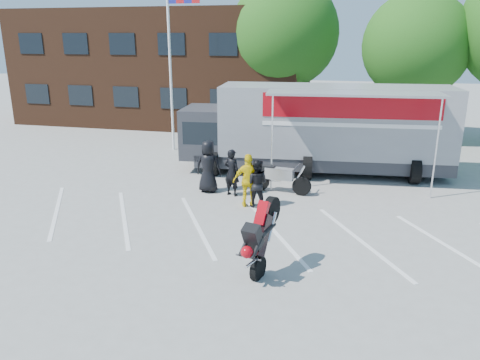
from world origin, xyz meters
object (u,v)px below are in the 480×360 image
at_px(spectator_hivis, 249,181).
at_px(spectator_leather_a, 208,166).
at_px(tree_left, 284,34).
at_px(spectator_leather_c, 256,184).
at_px(tree_mid, 416,46).
at_px(spectator_leather_b, 232,173).
at_px(parked_motorcycle, 280,193).
at_px(stunt_bike_rider, 269,267).
at_px(transporter_truck, 319,172).
at_px(flagpole, 174,45).

bearing_deg(spectator_hivis, spectator_leather_a, -51.11).
bearing_deg(tree_left, spectator_leather_c, -84.65).
height_order(tree_mid, spectator_leather_b, tree_mid).
bearing_deg(parked_motorcycle, spectator_leather_a, 108.69).
distance_m(spectator_leather_a, spectator_leather_b, 0.96).
bearing_deg(spectator_leather_a, parked_motorcycle, -169.88).
bearing_deg(spectator_leather_a, spectator_leather_b, 167.70).
height_order(tree_left, spectator_leather_a, tree_left).
relative_size(tree_mid, stunt_bike_rider, 3.81).
bearing_deg(spectator_leather_a, tree_mid, -126.37).
bearing_deg(tree_left, spectator_leather_a, -93.81).
xyz_separation_m(stunt_bike_rider, spectator_leather_c, (-1.19, 4.10, 0.81)).
bearing_deg(tree_mid, spectator_hivis, -116.55).
relative_size(tree_left, spectator_hivis, 4.83).
height_order(stunt_bike_rider, spectator_leather_b, spectator_leather_b).
xyz_separation_m(tree_left, parked_motorcycle, (1.77, -11.42, -5.57)).
bearing_deg(spectator_leather_b, tree_left, -70.72).
bearing_deg(parked_motorcycle, spectator_leather_c, 168.87).
bearing_deg(spectator_leather_c, tree_mid, -113.22).
height_order(transporter_truck, spectator_leather_a, spectator_leather_a).
xyz_separation_m(tree_left, tree_mid, (7.00, -1.00, -0.62)).
relative_size(flagpole, spectator_hivis, 4.47).
bearing_deg(spectator_leather_b, spectator_leather_a, 7.17).
bearing_deg(flagpole, spectator_hivis, -53.59).
bearing_deg(transporter_truck, spectator_leather_c, -115.36).
bearing_deg(spectator_leather_a, spectator_leather_c, 149.95).
bearing_deg(parked_motorcycle, flagpole, 55.73).
relative_size(tree_left, parked_motorcycle, 3.80).
xyz_separation_m(spectator_leather_a, spectator_leather_b, (0.93, -0.19, -0.11)).
xyz_separation_m(transporter_truck, spectator_leather_c, (-1.71, -4.70, 0.81)).
height_order(spectator_leather_a, spectator_leather_c, spectator_leather_a).
bearing_deg(flagpole, transporter_truck, -18.09).
bearing_deg(spectator_leather_c, parked_motorcycle, -106.43).
bearing_deg(spectator_hivis, parked_motorcycle, -133.93).
height_order(stunt_bike_rider, spectator_hivis, spectator_hivis).
relative_size(tree_mid, spectator_leather_a, 4.04).
bearing_deg(tree_left, parked_motorcycle, -81.17).
height_order(flagpole, spectator_hivis, flagpole).
height_order(transporter_truck, spectator_leather_b, transporter_truck).
height_order(transporter_truck, spectator_leather_c, transporter_truck).
relative_size(transporter_truck, spectator_leather_c, 6.94).
distance_m(transporter_truck, parked_motorcycle, 3.29).
bearing_deg(spectator_leather_b, spectator_leather_c, 157.76).
xyz_separation_m(flagpole, spectator_leather_a, (3.45, -5.92, -4.10)).
distance_m(tree_left, spectator_hivis, 13.91).
relative_size(flagpole, tree_left, 0.93).
distance_m(tree_left, spectator_leather_b, 13.00).
height_order(flagpole, tree_mid, flagpole).
bearing_deg(spectator_leather_b, stunt_bike_rider, 132.94).
distance_m(flagpole, spectator_hivis, 9.72).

